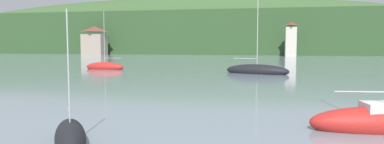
{
  "coord_description": "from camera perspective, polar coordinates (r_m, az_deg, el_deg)",
  "views": [
    {
      "loc": [
        4.93,
        28.48,
        3.83
      ],
      "look_at": [
        0.0,
        52.33,
        1.81
      ],
      "focal_mm": 32.67,
      "sensor_mm": 36.0,
      "label": 1
    }
  ],
  "objects": [
    {
      "name": "sailboat_mid_4",
      "position": [
        14.11,
        -19.24,
        -10.1
      ],
      "size": [
        3.25,
        4.24,
        5.41
      ],
      "rotation": [
        0.0,
        0.0,
        5.28
      ],
      "color": "black",
      "rests_on": "ground_plane"
    },
    {
      "name": "wooded_hillside",
      "position": [
        141.38,
        2.66,
        5.67
      ],
      "size": [
        352.0,
        49.5,
        35.66
      ],
      "color": "#2D4C28",
      "rests_on": "ground_plane"
    },
    {
      "name": "sailboat_far_2",
      "position": [
        44.56,
        10.55,
        0.23
      ],
      "size": [
        8.41,
        4.48,
        9.84
      ],
      "rotation": [
        0.0,
        0.0,
        5.99
      ],
      "color": "black",
      "rests_on": "ground_plane"
    },
    {
      "name": "shore_building_westcentral",
      "position": [
        105.34,
        15.81,
        5.11
      ],
      "size": [
        3.16,
        4.39,
        9.88
      ],
      "color": "beige",
      "rests_on": "ground_plane"
    },
    {
      "name": "sailboat_far_0",
      "position": [
        52.76,
        -14.04,
        0.81
      ],
      "size": [
        6.08,
        2.11,
        8.79
      ],
      "rotation": [
        0.0,
        0.0,
        3.07
      ],
      "color": "red",
      "rests_on": "ground_plane"
    },
    {
      "name": "shore_building_west",
      "position": [
        118.82,
        -15.65,
        4.9
      ],
      "size": [
        7.33,
        5.49,
        9.28
      ],
      "color": "gray",
      "rests_on": "ground_plane"
    },
    {
      "name": "sailboat_mid_6",
      "position": [
        17.59,
        28.87,
        -7.14
      ],
      "size": [
        6.67,
        2.76,
        9.17
      ],
      "rotation": [
        0.0,
        0.0,
        0.15
      ],
      "color": "red",
      "rests_on": "ground_plane"
    }
  ]
}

